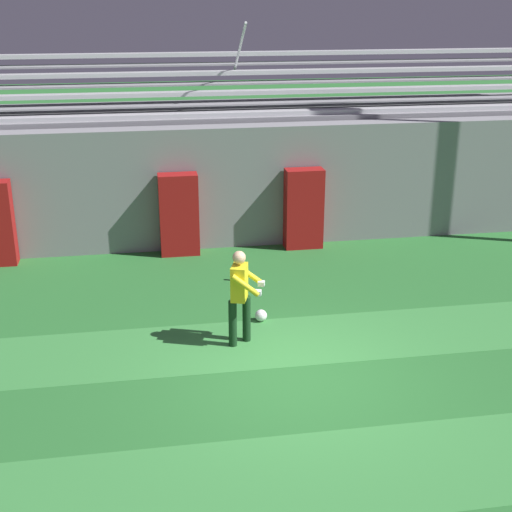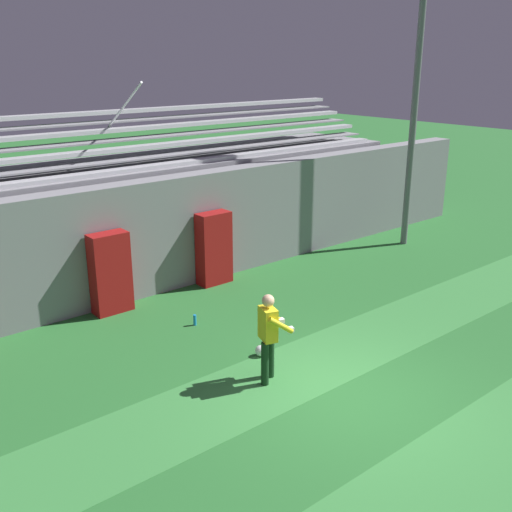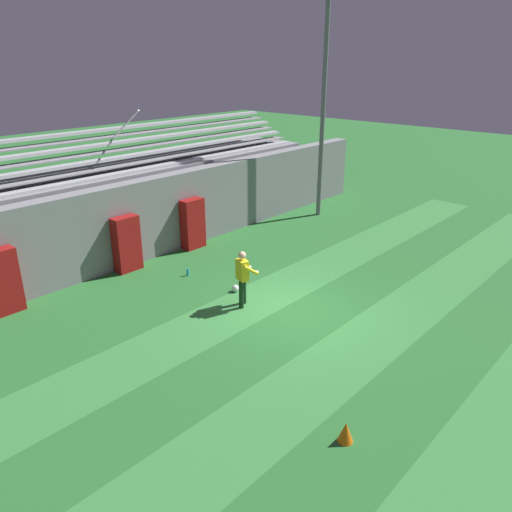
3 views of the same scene
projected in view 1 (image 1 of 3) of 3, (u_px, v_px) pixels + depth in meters
ground_plane at (299, 378)px, 11.07m from camera, size 80.00×80.00×0.00m
turf_stripe_mid at (340, 473)px, 8.88m from camera, size 28.00×1.82×0.01m
turf_stripe_far at (282, 341)px, 12.24m from camera, size 28.00×1.82×0.01m
back_wall at (239, 186)px, 16.60m from camera, size 24.00×0.60×2.80m
padding_pillar_gate_left at (179, 215)px, 16.03m from camera, size 0.88×0.44×1.87m
padding_pillar_gate_right at (304, 209)px, 16.47m from camera, size 0.88×0.44×1.87m
bleacher_stand at (228, 163)px, 18.41m from camera, size 18.00×3.35×5.03m
goalkeeper at (240, 292)px, 11.85m from camera, size 0.67×0.69×1.67m
soccer_ball at (261, 315)px, 12.96m from camera, size 0.22×0.22×0.22m
water_bottle at (235, 275)px, 14.78m from camera, size 0.07×0.07×0.24m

